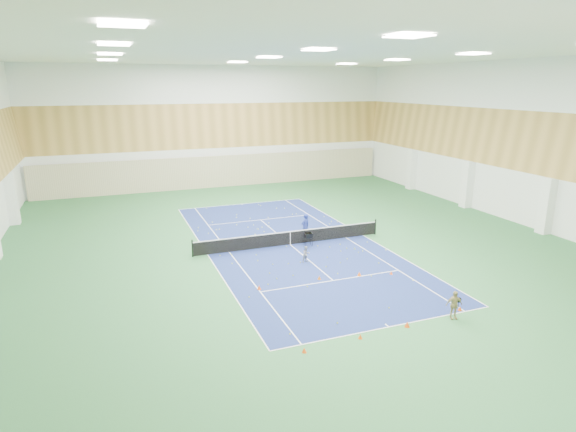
{
  "coord_description": "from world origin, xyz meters",
  "views": [
    {
      "loc": [
        -10.85,
        -27.95,
        10.23
      ],
      "look_at": [
        -0.18,
        -0.06,
        2.0
      ],
      "focal_mm": 30.0,
      "sensor_mm": 36.0,
      "label": 1
    }
  ],
  "objects_px": {
    "coach": "(305,227)",
    "child_apron": "(454,305)",
    "child_court": "(306,254)",
    "tennis_net": "(290,237)",
    "ball_cart": "(308,239)"
  },
  "relations": [
    {
      "from": "coach",
      "to": "child_apron",
      "type": "bearing_deg",
      "value": 77.94
    },
    {
      "from": "child_court",
      "to": "coach",
      "type": "bearing_deg",
      "value": 54.7
    },
    {
      "from": "tennis_net",
      "to": "coach",
      "type": "height_order",
      "value": "coach"
    },
    {
      "from": "ball_cart",
      "to": "child_apron",
      "type": "bearing_deg",
      "value": -71.8
    },
    {
      "from": "ball_cart",
      "to": "tennis_net",
      "type": "bearing_deg",
      "value": 157.43
    },
    {
      "from": "child_court",
      "to": "child_apron",
      "type": "bearing_deg",
      "value": -82.2
    },
    {
      "from": "child_court",
      "to": "ball_cart",
      "type": "height_order",
      "value": "child_court"
    },
    {
      "from": "coach",
      "to": "child_apron",
      "type": "height_order",
      "value": "coach"
    },
    {
      "from": "tennis_net",
      "to": "ball_cart",
      "type": "xyz_separation_m",
      "value": [
        1.02,
        -0.6,
        -0.11
      ]
    },
    {
      "from": "tennis_net",
      "to": "child_apron",
      "type": "relative_size",
      "value": 9.55
    },
    {
      "from": "ball_cart",
      "to": "coach",
      "type": "bearing_deg",
      "value": 83.97
    },
    {
      "from": "coach",
      "to": "ball_cart",
      "type": "bearing_deg",
      "value": 55.95
    },
    {
      "from": "coach",
      "to": "child_court",
      "type": "height_order",
      "value": "coach"
    },
    {
      "from": "child_court",
      "to": "child_apron",
      "type": "xyz_separation_m",
      "value": [
        3.41,
        -8.9,
        0.17
      ]
    },
    {
      "from": "tennis_net",
      "to": "coach",
      "type": "relative_size",
      "value": 6.93
    }
  ]
}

